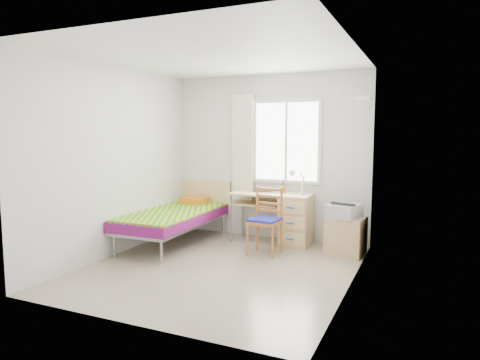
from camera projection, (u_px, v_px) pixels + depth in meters
name	position (u px, v px, depth m)	size (l,w,h in m)	color
floor	(220.00, 268.00, 5.37)	(3.50, 3.50, 0.00)	#BCAD93
ceiling	(219.00, 56.00, 5.08)	(3.50, 3.50, 0.00)	white
wall_back	(269.00, 157.00, 6.82)	(3.20, 3.20, 0.00)	silver
wall_left	(115.00, 161.00, 5.87)	(3.50, 3.50, 0.00)	silver
wall_right	(353.00, 169.00, 4.58)	(3.50, 3.50, 0.00)	silver
window	(286.00, 142.00, 6.65)	(1.10, 0.04, 1.30)	white
curtain	(243.00, 148.00, 6.91)	(0.35, 0.05, 1.70)	#F3E8C8
floating_shelf	(363.00, 99.00, 5.80)	(0.20, 0.32, 0.03)	white
bed	(177.00, 216.00, 6.52)	(0.99, 2.05, 0.88)	gray
desk	(292.00, 217.00, 6.45)	(1.24, 0.58, 0.77)	#DCB473
chair	(266.00, 216.00, 5.96)	(0.44, 0.44, 0.94)	#A1531F
cabinet	(346.00, 236.00, 5.92)	(0.54, 0.49, 0.53)	tan
printer	(344.00, 210.00, 5.89)	(0.48, 0.52, 0.19)	#B0B4B9
laptop	(263.00, 191.00, 6.65)	(0.32, 0.21, 0.03)	black
pen_cup	(283.00, 189.00, 6.57)	(0.08, 0.08, 0.11)	orange
task_lamp	(297.00, 180.00, 6.28)	(0.22, 0.31, 0.38)	white
book	(260.00, 203.00, 6.66)	(0.17, 0.23, 0.02)	gray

